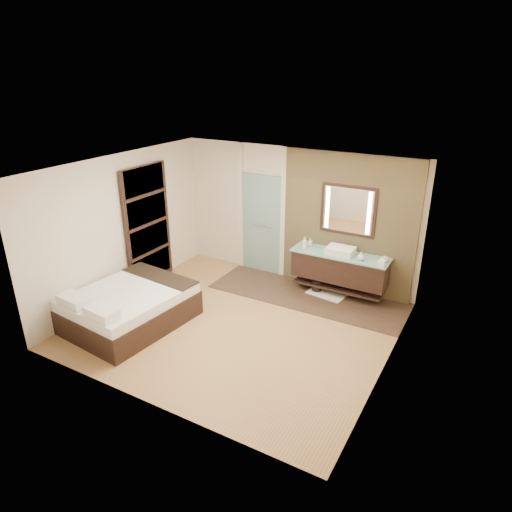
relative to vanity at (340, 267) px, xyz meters
The scene contains 15 objects.
floor 2.29m from the vanity, 119.83° to the right, with size 5.00×5.00×0.00m, color #996840.
tile_strip 0.83m from the vanity, 147.54° to the right, with size 3.80×1.30×0.01m, color #34251C.
stone_wall 0.82m from the vanity, 90.00° to the left, with size 2.60×0.08×2.70m, color tan.
vanity is the anchor object (origin of this frame).
mirror_unit 1.10m from the vanity, 90.00° to the left, with size 1.06×0.04×0.96m.
frosted_door 1.95m from the vanity, behind, with size 1.10×0.12×2.70m.
shoji_partition 3.82m from the vanity, 159.50° to the right, with size 0.06×1.20×2.40m.
bed 3.91m from the vanity, 134.80° to the right, with size 1.75×2.10×0.76m.
bath_mat 0.59m from the vanity, 159.37° to the right, with size 0.72×0.50×0.02m, color silver.
waste_bin 0.62m from the vanity, behind, with size 0.20×0.20×0.25m, color black.
tissue_box 0.90m from the vanity, 11.68° to the right, with size 0.12×0.12×0.10m, color silver.
soap_bottle_a 0.81m from the vanity, behind, with size 0.09×0.09×0.24m, color silver.
soap_bottle_b 0.75m from the vanity, behind, with size 0.07×0.07×0.16m, color #B2B2B2.
soap_bottle_c 0.57m from the vanity, 15.82° to the right, with size 0.12×0.12×0.16m, color #BCEDED.
cup 0.89m from the vanity, ahead, with size 0.12×0.12×0.10m, color white.
Camera 1 is at (3.59, -5.75, 4.12)m, focal length 32.00 mm.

